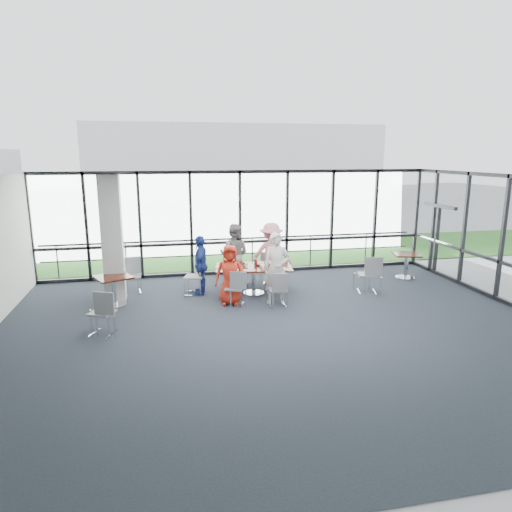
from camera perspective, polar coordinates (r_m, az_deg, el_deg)
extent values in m
cube|color=#222733|center=(9.79, 3.16, -9.52)|extent=(12.00, 10.00, 0.02)
cube|color=silver|center=(9.08, 3.41, 9.60)|extent=(12.00, 10.00, 0.04)
cube|color=silver|center=(4.90, 19.07, -13.24)|extent=(12.00, 0.10, 3.20)
cube|color=white|center=(14.10, -2.01, 4.17)|extent=(12.00, 0.10, 3.20)
cube|color=black|center=(15.27, 21.66, 1.84)|extent=(0.12, 1.60, 2.10)
cube|color=silver|center=(11.99, -17.52, 2.08)|extent=(0.50, 0.50, 3.20)
cube|color=gray|center=(19.26, -4.53, 1.55)|extent=(80.00, 70.00, 0.02)
cube|color=#20611B|center=(17.31, -3.68, 0.40)|extent=(80.00, 5.00, 0.01)
cube|color=silver|center=(41.25, -3.01, 11.71)|extent=(24.00, 10.00, 6.00)
cylinder|color=#2D2D33|center=(14.89, -2.38, 0.32)|extent=(12.00, 0.06, 0.06)
cube|color=#321507|center=(12.15, -0.29, -1.40)|extent=(2.14, 1.38, 0.04)
cylinder|color=silver|center=(12.24, -0.29, -3.10)|extent=(0.12, 0.12, 0.71)
cylinder|color=silver|center=(12.34, -0.29, -4.62)|extent=(0.56, 0.56, 0.03)
cube|color=#321507|center=(11.72, -17.44, -2.53)|extent=(1.06, 1.06, 0.04)
cylinder|color=silver|center=(11.82, -17.32, -4.28)|extent=(0.12, 0.12, 0.71)
cube|color=#321507|center=(14.41, 18.33, 0.20)|extent=(0.93, 0.93, 0.04)
cylinder|color=silver|center=(14.49, 18.23, -1.25)|extent=(0.12, 0.12, 0.71)
imported|color=red|center=(11.32, -3.29, -2.35)|extent=(0.81, 0.61, 1.51)
imported|color=silver|center=(11.34, 2.58, -1.56)|extent=(0.72, 0.58, 1.80)
imported|color=slate|center=(12.93, -2.75, 0.17)|extent=(1.00, 0.82, 1.77)
imported|color=#D47987|center=(13.02, 1.90, 0.28)|extent=(1.27, 0.87, 1.78)
imported|color=navy|center=(12.21, -6.91, -1.12)|extent=(0.69, 1.01, 1.59)
cylinder|color=white|center=(11.76, -2.75, -1.75)|extent=(0.25, 0.25, 0.01)
cylinder|color=white|center=(11.90, 2.77, -1.58)|extent=(0.26, 0.26, 0.01)
cylinder|color=white|center=(12.44, -2.61, -0.94)|extent=(0.25, 0.25, 0.01)
cylinder|color=white|center=(12.57, 1.79, -0.79)|extent=(0.25, 0.25, 0.01)
cylinder|color=white|center=(12.10, -4.45, -1.36)|extent=(0.27, 0.27, 0.01)
cylinder|color=white|center=(11.92, -1.22, -1.22)|extent=(0.07, 0.07, 0.15)
cylinder|color=white|center=(12.00, 1.18, -1.11)|extent=(0.08, 0.08, 0.15)
cylinder|color=white|center=(12.40, -0.09, -0.67)|extent=(0.07, 0.07, 0.14)
cylinder|color=white|center=(11.91, -3.87, -1.29)|extent=(0.06, 0.06, 0.13)
cube|color=white|center=(11.75, -0.81, -1.78)|extent=(0.33, 0.25, 0.00)
cube|color=white|center=(11.91, 3.62, -1.60)|extent=(0.37, 0.38, 0.00)
cube|color=white|center=(12.52, 0.17, -0.87)|extent=(0.35, 0.30, 0.00)
cube|color=black|center=(12.17, 0.19, -1.18)|extent=(0.10, 0.07, 0.04)
cylinder|color=#980011|center=(12.17, 0.00, -0.84)|extent=(0.06, 0.06, 0.18)
cylinder|color=#217F38|center=(12.18, -0.10, -0.77)|extent=(0.05, 0.05, 0.20)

